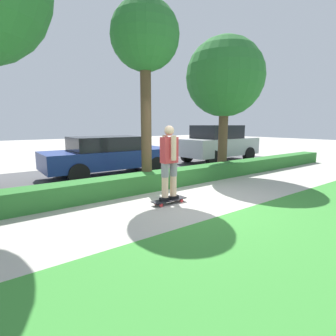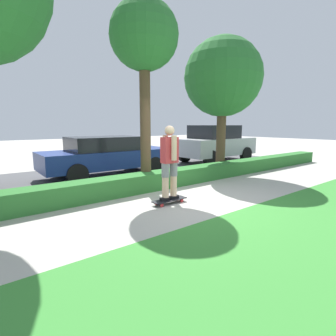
{
  "view_description": "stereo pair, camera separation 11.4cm",
  "coord_description": "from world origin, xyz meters",
  "px_view_note": "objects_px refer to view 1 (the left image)",
  "views": [
    {
      "loc": [
        -3.81,
        -4.25,
        1.75
      ],
      "look_at": [
        -0.15,
        0.6,
        0.74
      ],
      "focal_mm": 28.0,
      "sensor_mm": 36.0,
      "label": 1
    },
    {
      "loc": [
        -3.9,
        -4.18,
        1.75
      ],
      "look_at": [
        -0.15,
        0.6,
        0.74
      ],
      "focal_mm": 28.0,
      "sensor_mm": 36.0,
      "label": 2
    }
  ],
  "objects_px": {
    "parked_car_middle": "(109,155)",
    "tree_far": "(225,78)",
    "parked_car_rear": "(218,143)",
    "skater_person": "(169,161)",
    "tree_mid": "(145,40)",
    "skateboard": "(169,200)"
  },
  "relations": [
    {
      "from": "parked_car_middle",
      "to": "tree_far",
      "type": "bearing_deg",
      "value": -29.98
    },
    {
      "from": "tree_far",
      "to": "parked_car_rear",
      "type": "xyz_separation_m",
      "value": [
        2.09,
        2.11,
        -2.46
      ]
    },
    {
      "from": "skater_person",
      "to": "tree_mid",
      "type": "xyz_separation_m",
      "value": [
        0.45,
        1.63,
        2.96
      ]
    },
    {
      "from": "skateboard",
      "to": "skater_person",
      "type": "height_order",
      "value": "skater_person"
    },
    {
      "from": "skateboard",
      "to": "parked_car_rear",
      "type": "relative_size",
      "value": 0.21
    },
    {
      "from": "skateboard",
      "to": "skater_person",
      "type": "relative_size",
      "value": 0.51
    },
    {
      "from": "skateboard",
      "to": "tree_mid",
      "type": "distance_m",
      "value": 4.2
    },
    {
      "from": "skater_person",
      "to": "tree_far",
      "type": "relative_size",
      "value": 0.35
    },
    {
      "from": "skateboard",
      "to": "parked_car_rear",
      "type": "xyz_separation_m",
      "value": [
        5.89,
        3.94,
        0.81
      ]
    },
    {
      "from": "skater_person",
      "to": "tree_mid",
      "type": "relative_size",
      "value": 0.33
    },
    {
      "from": "skateboard",
      "to": "tree_mid",
      "type": "height_order",
      "value": "tree_mid"
    },
    {
      "from": "tree_far",
      "to": "parked_car_middle",
      "type": "relative_size",
      "value": 1.06
    },
    {
      "from": "skater_person",
      "to": "parked_car_middle",
      "type": "height_order",
      "value": "skater_person"
    },
    {
      "from": "tree_mid",
      "to": "tree_far",
      "type": "height_order",
      "value": "tree_mid"
    },
    {
      "from": "skater_person",
      "to": "parked_car_rear",
      "type": "height_order",
      "value": "skater_person"
    },
    {
      "from": "skater_person",
      "to": "tree_mid",
      "type": "bearing_deg",
      "value": 74.64
    },
    {
      "from": "skateboard",
      "to": "skater_person",
      "type": "xyz_separation_m",
      "value": [
        -0.0,
        0.0,
        0.89
      ]
    },
    {
      "from": "skater_person",
      "to": "tree_mid",
      "type": "distance_m",
      "value": 3.4
    },
    {
      "from": "tree_far",
      "to": "parked_car_rear",
      "type": "relative_size",
      "value": 1.17
    },
    {
      "from": "parked_car_rear",
      "to": "skater_person",
      "type": "bearing_deg",
      "value": -147.9
    },
    {
      "from": "tree_mid",
      "to": "parked_car_rear",
      "type": "relative_size",
      "value": 1.22
    },
    {
      "from": "tree_mid",
      "to": "parked_car_middle",
      "type": "relative_size",
      "value": 1.11
    }
  ]
}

